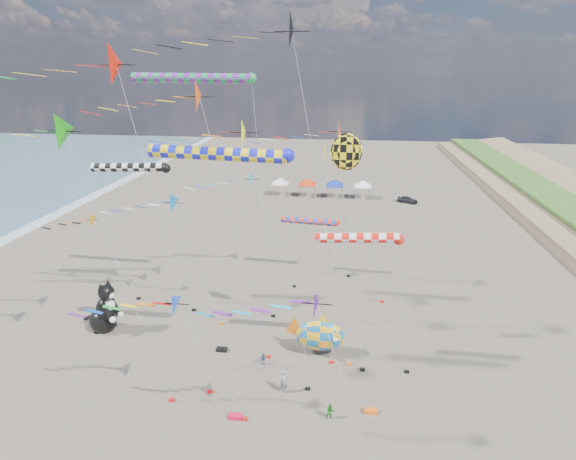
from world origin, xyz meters
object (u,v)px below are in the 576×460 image
(fish_inflatable, at_px, (320,335))
(child_blue, at_px, (263,358))
(parked_car, at_px, (407,200))
(cat_inflatable, at_px, (104,306))
(child_green, at_px, (330,412))
(person_adult, at_px, (284,382))

(fish_inflatable, xyz_separation_m, child_blue, (-4.33, -1.83, -1.32))
(child_blue, height_order, parked_car, parked_car)
(cat_inflatable, distance_m, parked_car, 54.92)
(child_green, xyz_separation_m, child_blue, (-5.53, 5.31, -0.09))
(cat_inflatable, xyz_separation_m, fish_inflatable, (19.14, -1.14, -0.67))
(cat_inflatable, height_order, child_blue, cat_inflatable)
(person_adult, xyz_separation_m, parked_car, (14.57, 51.00, -0.34))
(cat_inflatable, height_order, parked_car, cat_inflatable)
(parked_car, bearing_deg, child_blue, -173.16)
(cat_inflatable, distance_m, child_blue, 15.24)
(child_blue, bearing_deg, parked_car, 36.60)
(fish_inflatable, height_order, parked_car, fish_inflatable)
(child_green, bearing_deg, fish_inflatable, 89.93)
(fish_inflatable, xyz_separation_m, child_green, (1.20, -7.14, -1.24))
(person_adult, xyz_separation_m, child_green, (3.43, -2.23, -0.32))
(cat_inflatable, bearing_deg, fish_inflatable, 13.45)
(fish_inflatable, relative_size, child_blue, 5.19)
(child_blue, bearing_deg, fish_inflatable, -11.31)
(person_adult, height_order, child_blue, person_adult)
(parked_car, bearing_deg, child_green, -165.80)
(fish_inflatable, relative_size, child_green, 4.47)
(parked_car, bearing_deg, cat_inflatable, 171.01)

